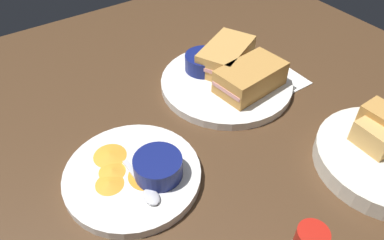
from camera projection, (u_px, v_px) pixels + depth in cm
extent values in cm
cube|color=#4C331E|center=(218.00, 133.00, 66.40)|extent=(110.00, 110.00, 3.00)
cylinder|color=white|center=(226.00, 83.00, 73.75)|extent=(26.06, 26.06, 1.60)
cube|color=#C68C42|center=(250.00, 77.00, 69.69)|extent=(13.76, 8.98, 4.80)
cube|color=#DB938E|center=(250.00, 77.00, 69.69)|extent=(13.95, 8.41, 0.80)
cube|color=tan|center=(226.00, 56.00, 75.24)|extent=(15.02, 12.58, 4.80)
cube|color=#DB938E|center=(226.00, 56.00, 75.24)|extent=(14.99, 12.15, 0.80)
cylinder|color=navy|center=(204.00, 62.00, 74.89)|extent=(7.65, 7.65, 3.28)
cylinder|color=black|center=(204.00, 57.00, 74.06)|extent=(6.27, 6.27, 0.60)
cube|color=silver|center=(232.00, 94.00, 69.50)|extent=(1.08, 5.53, 0.40)
ellipsoid|color=silver|center=(216.00, 78.00, 72.86)|extent=(2.36, 3.31, 0.80)
cylinder|color=white|center=(133.00, 175.00, 56.39)|extent=(20.98, 20.98, 1.60)
cylinder|color=navy|center=(158.00, 167.00, 54.47)|extent=(7.34, 7.34, 3.25)
cylinder|color=olive|center=(158.00, 161.00, 53.64)|extent=(6.02, 6.02, 0.60)
cube|color=silver|center=(133.00, 172.00, 55.43)|extent=(0.80, 5.50, 0.40)
ellipsoid|color=silver|center=(151.00, 197.00, 51.99)|extent=(2.20, 3.20, 0.80)
cone|color=gold|center=(110.00, 155.00, 58.03)|extent=(5.42, 5.42, 0.60)
cone|color=gold|center=(109.00, 183.00, 53.91)|extent=(5.55, 5.55, 0.60)
cone|color=gold|center=(112.00, 171.00, 55.60)|extent=(5.80, 5.80, 0.60)
cone|color=orange|center=(147.00, 174.00, 55.14)|extent=(7.95, 7.95, 0.60)
cone|color=gold|center=(161.00, 165.00, 56.48)|extent=(7.52, 7.52, 0.60)
cube|color=tan|center=(375.00, 136.00, 56.76)|extent=(4.55, 6.11, 3.83)
cube|color=#C68C42|center=(380.00, 122.00, 58.33)|extent=(4.62, 6.16, 4.95)
cube|color=white|center=(277.00, 81.00, 75.17)|extent=(11.03, 9.04, 0.40)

